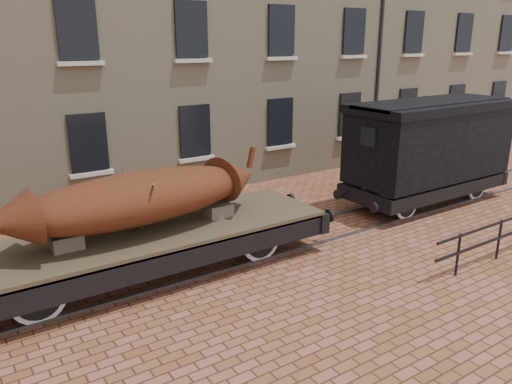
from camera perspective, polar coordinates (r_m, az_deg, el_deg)
ground at (r=12.76m, az=-0.46°, el=-6.47°), size 90.00×90.00×0.00m
rail_track at (r=12.75m, az=-0.46°, el=-6.35°), size 30.00×1.52×0.06m
flatcar_wagon at (r=11.28m, az=-12.09°, el=-5.35°), size 9.19×2.49×1.39m
iron_boat at (r=10.89m, az=-13.27°, el=-0.63°), size 6.23×2.08×1.51m
goods_van at (r=16.64m, az=19.27°, el=5.60°), size 6.37×2.32×3.29m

